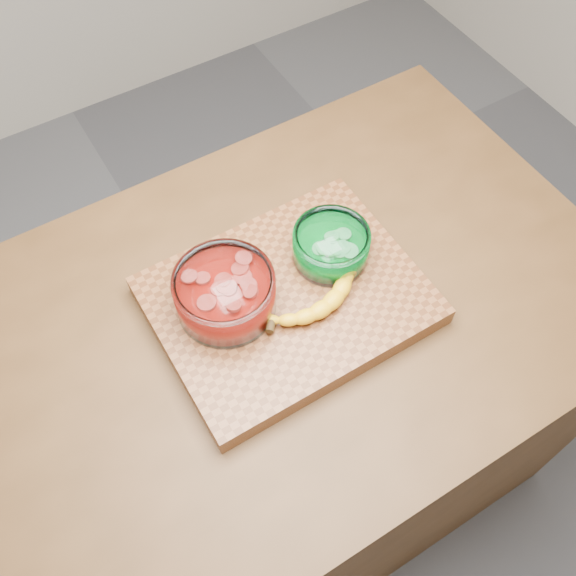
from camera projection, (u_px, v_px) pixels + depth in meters
ground at (288, 464)px, 1.89m from camera, size 3.50×3.50×0.00m
counter at (288, 405)px, 1.51m from camera, size 1.20×0.80×0.90m
cutting_board at (288, 300)px, 1.11m from camera, size 0.45×0.35×0.04m
bowl_red at (225, 294)px, 1.05m from camera, size 0.17×0.17×0.08m
bowl_green at (331, 246)px, 1.11m from camera, size 0.13×0.13×0.06m
banana at (313, 288)px, 1.08m from camera, size 0.24×0.14×0.03m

